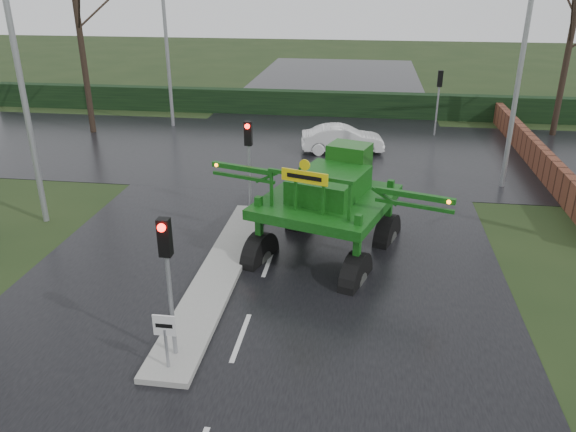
# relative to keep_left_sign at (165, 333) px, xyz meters

# --- Properties ---
(ground) EXTENTS (140.00, 140.00, 0.00)m
(ground) POSITION_rel_keep_left_sign_xyz_m (1.30, 1.50, -1.06)
(ground) COLOR black
(ground) RESTS_ON ground
(road_main) EXTENTS (14.00, 80.00, 0.02)m
(road_main) POSITION_rel_keep_left_sign_xyz_m (1.30, 11.50, -1.05)
(road_main) COLOR black
(road_main) RESTS_ON ground
(road_cross) EXTENTS (80.00, 12.00, 0.02)m
(road_cross) POSITION_rel_keep_left_sign_xyz_m (1.30, 17.50, -1.05)
(road_cross) COLOR black
(road_cross) RESTS_ON ground
(median_island) EXTENTS (1.20, 10.00, 0.16)m
(median_island) POSITION_rel_keep_left_sign_xyz_m (0.00, 4.50, -0.97)
(median_island) COLOR gray
(median_island) RESTS_ON ground
(hedge_row) EXTENTS (44.00, 0.90, 1.50)m
(hedge_row) POSITION_rel_keep_left_sign_xyz_m (1.30, 25.50, -0.31)
(hedge_row) COLOR black
(hedge_row) RESTS_ON ground
(brick_wall) EXTENTS (0.40, 20.00, 1.20)m
(brick_wall) POSITION_rel_keep_left_sign_xyz_m (11.80, 17.50, -0.46)
(brick_wall) COLOR #592D1E
(brick_wall) RESTS_ON ground
(keep_left_sign) EXTENTS (0.50, 0.07, 1.35)m
(keep_left_sign) POSITION_rel_keep_left_sign_xyz_m (0.00, 0.00, 0.00)
(keep_left_sign) COLOR gray
(keep_left_sign) RESTS_ON ground
(traffic_signal_near) EXTENTS (0.26, 0.33, 3.52)m
(traffic_signal_near) POSITION_rel_keep_left_sign_xyz_m (0.00, 0.49, 1.53)
(traffic_signal_near) COLOR gray
(traffic_signal_near) RESTS_ON ground
(traffic_signal_mid) EXTENTS (0.26, 0.33, 3.52)m
(traffic_signal_mid) POSITION_rel_keep_left_sign_xyz_m (0.00, 8.99, 1.53)
(traffic_signal_mid) COLOR gray
(traffic_signal_mid) RESTS_ON ground
(traffic_signal_far) EXTENTS (0.26, 0.33, 3.52)m
(traffic_signal_far) POSITION_rel_keep_left_sign_xyz_m (7.80, 21.51, 1.53)
(traffic_signal_far) COLOR gray
(traffic_signal_far) RESTS_ON ground
(street_light_left_near) EXTENTS (3.85, 0.30, 10.00)m
(street_light_left_near) POSITION_rel_keep_left_sign_xyz_m (-6.89, 7.50, 4.93)
(street_light_left_near) COLOR gray
(street_light_left_near) RESTS_ON ground
(street_light_right) EXTENTS (3.85, 0.30, 10.00)m
(street_light_right) POSITION_rel_keep_left_sign_xyz_m (9.49, 13.50, 4.93)
(street_light_right) COLOR gray
(street_light_right) RESTS_ON ground
(street_light_left_far) EXTENTS (3.85, 0.30, 10.00)m
(street_light_left_far) POSITION_rel_keep_left_sign_xyz_m (-6.89, 21.50, 4.93)
(street_light_left_far) COLOR gray
(street_light_left_far) RESTS_ON ground
(tree_right_far) EXTENTS (7.00, 7.00, 12.05)m
(tree_right_far) POSITION_rel_keep_left_sign_xyz_m (14.30, 22.50, 5.44)
(tree_right_far) COLOR black
(tree_right_far) RESTS_ON ground
(crop_sprayer) EXTENTS (7.52, 5.75, 4.38)m
(crop_sprayer) POSITION_rel_keep_left_sign_xyz_m (1.05, 5.83, 1.02)
(crop_sprayer) COLOR black
(crop_sprayer) RESTS_ON ground
(white_sedan) EXTENTS (4.20, 1.97, 1.33)m
(white_sedan) POSITION_rel_keep_left_sign_xyz_m (2.91, 17.53, -1.06)
(white_sedan) COLOR white
(white_sedan) RESTS_ON ground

